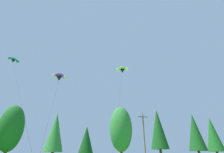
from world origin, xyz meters
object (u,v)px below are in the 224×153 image
utility_pole (144,138)px  parafoil_kite_high_purple (59,77)px  parafoil_kite_far_teal (14,60)px  parafoil_kite_mid_lime_white (122,70)px

utility_pole → parafoil_kite_high_purple: parafoil_kite_high_purple is taller
utility_pole → parafoil_kite_far_teal: 28.29m
parafoil_kite_high_purple → parafoil_kite_mid_lime_white: size_ratio=0.68×
utility_pole → parafoil_kite_mid_lime_white: bearing=161.7°
parafoil_kite_high_purple → parafoil_kite_mid_lime_white: 16.79m
parafoil_kite_mid_lime_white → parafoil_kite_far_teal: size_ratio=1.18×
parafoil_kite_mid_lime_white → parafoil_kite_far_teal: parafoil_kite_mid_lime_white is taller
parafoil_kite_high_purple → parafoil_kite_mid_lime_white: (13.44, 7.45, 6.76)m
parafoil_kite_high_purple → parafoil_kite_far_teal: size_ratio=0.81×
utility_pole → parafoil_kite_far_teal: bearing=-171.8°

